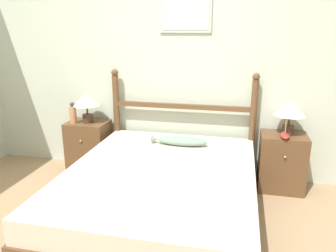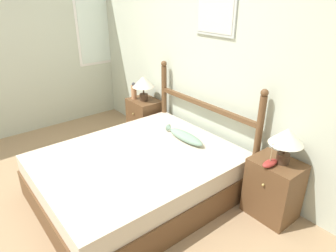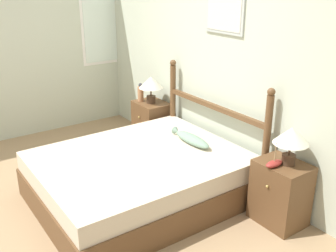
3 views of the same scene
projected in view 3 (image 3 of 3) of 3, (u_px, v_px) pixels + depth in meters
ground_plane at (67, 209)px, 3.76m from camera, size 16.00×16.00×0.00m
wall_back at (210, 56)px, 4.22m from camera, size 6.40×0.08×2.55m
bed at (140, 177)px, 3.86m from camera, size 1.56×1.94×0.47m
headboard at (213, 120)px, 4.22m from camera, size 1.57×0.07×1.16m
nightstand_left at (152, 124)px, 5.08m from camera, size 0.44×0.37×0.58m
nightstand_right at (280, 193)px, 3.47m from camera, size 0.44×0.37×0.58m
table_lamp_left at (151, 84)px, 4.87m from camera, size 0.30×0.30×0.34m
table_lamp_right at (291, 138)px, 3.27m from camera, size 0.30×0.30×0.34m
bottle at (141, 93)px, 4.99m from camera, size 0.08×0.08×0.24m
model_boat at (274, 163)px, 3.31m from camera, size 0.08×0.18×0.22m
fish_pillow at (191, 139)px, 4.04m from camera, size 0.56×0.14×0.09m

